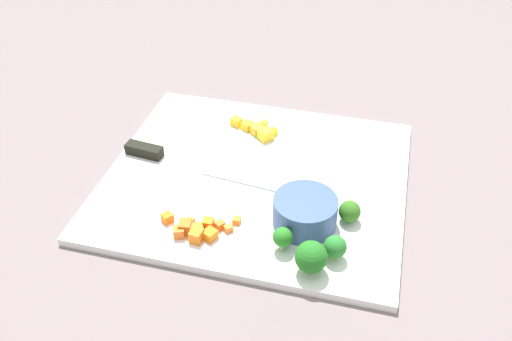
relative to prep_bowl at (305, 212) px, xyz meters
name	(u,v)px	position (x,y,z in m)	size (l,w,h in m)	color
ground_plane	(256,182)	(0.09, -0.08, -0.03)	(4.00, 4.00, 0.00)	slate
cutting_board	(256,179)	(0.09, -0.08, -0.03)	(0.44, 0.39, 0.01)	white
prep_bowl	(305,212)	(0.00, 0.00, 0.00)	(0.09, 0.09, 0.04)	#39548B
chef_knife	(186,161)	(0.20, -0.08, -0.02)	(0.30, 0.06, 0.02)	silver
carrot_dice_0	(190,222)	(0.15, 0.04, -0.02)	(0.01, 0.01, 0.01)	orange
carrot_dice_1	(208,223)	(0.13, 0.04, -0.02)	(0.01, 0.01, 0.01)	orange
carrot_dice_2	(179,232)	(0.16, 0.06, -0.01)	(0.01, 0.01, 0.01)	orange
carrot_dice_3	(220,225)	(0.11, 0.04, -0.02)	(0.01, 0.01, 0.01)	orange
carrot_dice_4	(210,235)	(0.12, 0.06, -0.01)	(0.02, 0.02, 0.01)	orange
carrot_dice_5	(235,220)	(0.09, 0.02, -0.02)	(0.01, 0.01, 0.01)	orange
carrot_dice_6	(196,230)	(0.14, 0.06, -0.01)	(0.02, 0.02, 0.01)	orange
carrot_dice_7	(228,228)	(0.10, 0.04, -0.02)	(0.01, 0.01, 0.01)	orange
carrot_dice_8	(185,227)	(0.15, 0.06, -0.01)	(0.02, 0.02, 0.02)	orange
carrot_dice_9	(196,236)	(0.13, 0.07, -0.01)	(0.02, 0.02, 0.02)	orange
carrot_dice_10	(167,218)	(0.18, 0.04, -0.01)	(0.01, 0.01, 0.01)	orange
pepper_dice_0	(236,122)	(0.16, -0.21, -0.01)	(0.02, 0.01, 0.01)	yellow
pepper_dice_1	(257,130)	(0.12, -0.19, -0.01)	(0.02, 0.02, 0.02)	yellow
pepper_dice_2	(274,132)	(0.09, -0.19, -0.02)	(0.01, 0.01, 0.01)	yellow
pepper_dice_3	(248,126)	(0.13, -0.20, -0.01)	(0.02, 0.02, 0.01)	yellow
pepper_dice_4	(265,134)	(0.10, -0.18, -0.01)	(0.02, 0.02, 0.02)	yellow
pepper_dice_5	(263,125)	(0.11, -0.21, -0.01)	(0.01, 0.01, 0.01)	yellow
broccoli_floret_0	(350,212)	(-0.06, -0.02, 0.00)	(0.03, 0.03, 0.03)	#94BC63
broccoli_floret_1	(283,238)	(0.02, 0.05, 0.00)	(0.03, 0.03, 0.03)	#81B069
broccoli_floret_2	(335,247)	(-0.05, 0.05, 0.00)	(0.03, 0.03, 0.03)	#8AAC54
broccoli_floret_3	(311,257)	(-0.02, 0.08, 0.00)	(0.04, 0.04, 0.05)	#8CAD60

